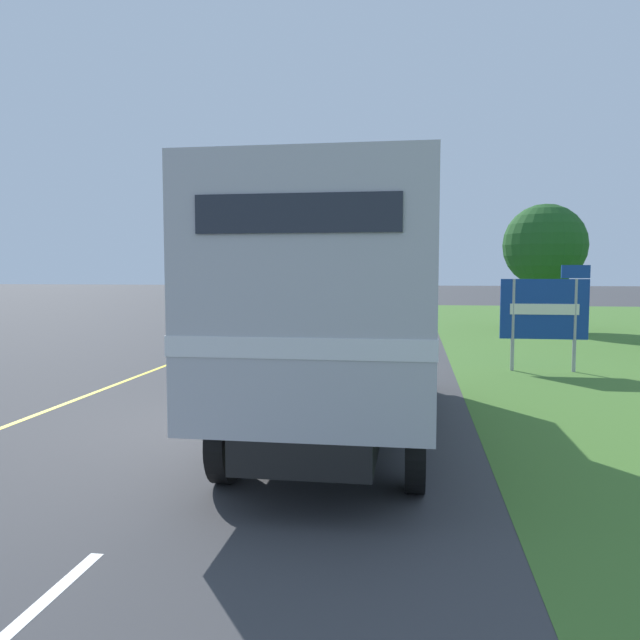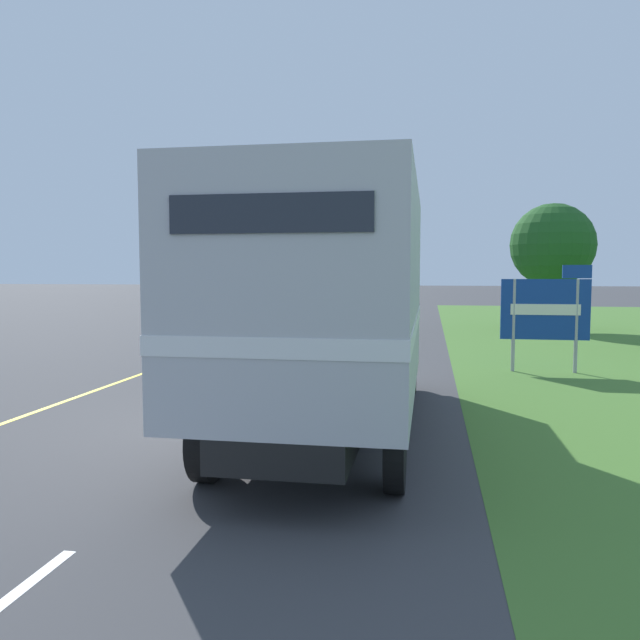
# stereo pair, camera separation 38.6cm
# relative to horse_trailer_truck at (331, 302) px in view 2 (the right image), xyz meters

# --- Properties ---
(ground_plane) EXTENTS (200.00, 200.00, 0.00)m
(ground_plane) POSITION_rel_horse_trailer_truck_xyz_m (-1.65, 0.29, -2.01)
(ground_plane) COLOR #3D3D3F
(edge_line_yellow) EXTENTS (0.12, 51.09, 0.01)m
(edge_line_yellow) POSITION_rel_horse_trailer_truck_xyz_m (-5.35, 11.33, -2.00)
(edge_line_yellow) COLOR yellow
(edge_line_yellow) RESTS_ON ground
(centre_dash_near) EXTENTS (0.12, 2.60, 0.01)m
(centre_dash_near) POSITION_rel_horse_trailer_truck_xyz_m (-1.65, 0.97, -2.00)
(centre_dash_near) COLOR white
(centre_dash_near) RESTS_ON ground
(centre_dash_mid_a) EXTENTS (0.12, 2.60, 0.01)m
(centre_dash_mid_a) POSITION_rel_horse_trailer_truck_xyz_m (-1.65, 7.57, -2.00)
(centre_dash_mid_a) COLOR white
(centre_dash_mid_a) RESTS_ON ground
(centre_dash_mid_b) EXTENTS (0.12, 2.60, 0.01)m
(centre_dash_mid_b) POSITION_rel_horse_trailer_truck_xyz_m (-1.65, 14.17, -2.00)
(centre_dash_mid_b) COLOR white
(centre_dash_mid_b) RESTS_ON ground
(centre_dash_far) EXTENTS (0.12, 2.60, 0.01)m
(centre_dash_far) POSITION_rel_horse_trailer_truck_xyz_m (-1.65, 20.77, -2.00)
(centre_dash_far) COLOR white
(centre_dash_far) RESTS_ON ground
(centre_dash_farthest) EXTENTS (0.12, 2.60, 0.01)m
(centre_dash_farthest) POSITION_rel_horse_trailer_truck_xyz_m (-1.65, 27.37, -2.00)
(centre_dash_farthest) COLOR white
(centre_dash_farthest) RESTS_ON ground
(horse_trailer_truck) EXTENTS (2.57, 7.89, 3.61)m
(horse_trailer_truck) POSITION_rel_horse_trailer_truck_xyz_m (0.00, 0.00, 0.00)
(horse_trailer_truck) COLOR black
(horse_trailer_truck) RESTS_ON ground
(lead_car_white) EXTENTS (1.80, 4.49, 1.82)m
(lead_car_white) POSITION_rel_horse_trailer_truck_xyz_m (-3.55, 13.18, -1.08)
(lead_car_white) COLOR black
(lead_car_white) RESTS_ON ground
(highway_sign) EXTENTS (2.09, 0.09, 2.62)m
(highway_sign) POSITION_rel_horse_trailer_truck_xyz_m (4.27, 6.68, -0.48)
(highway_sign) COLOR #9E9EA3
(highway_sign) RESTS_ON ground
(roadside_tree_mid) EXTENTS (3.47, 3.47, 5.30)m
(roadside_tree_mid) POSITION_rel_horse_trailer_truck_xyz_m (6.51, 18.32, 1.54)
(roadside_tree_mid) COLOR #4C3823
(roadside_tree_mid) RESTS_ON ground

